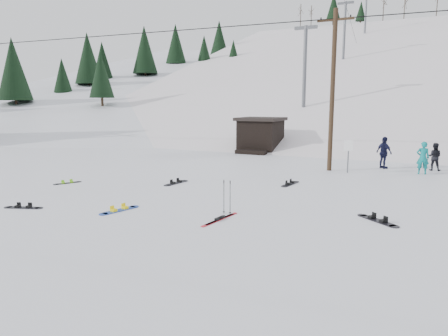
% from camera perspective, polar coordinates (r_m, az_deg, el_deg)
% --- Properties ---
extents(ground, '(200.00, 200.00, 0.00)m').
position_cam_1_polar(ground, '(12.04, -9.19, -9.53)').
color(ground, silver).
rests_on(ground, ground).
extents(ski_slope, '(60.00, 85.24, 65.97)m').
position_cam_1_polar(ski_slope, '(66.50, 19.94, -5.16)').
color(ski_slope, white).
rests_on(ski_slope, ground).
extents(ridge_left, '(47.54, 95.03, 58.38)m').
position_cam_1_polar(ridge_left, '(72.94, -10.09, -2.70)').
color(ridge_left, silver).
rests_on(ridge_left, ground).
extents(treeline_left, '(20.00, 64.00, 10.00)m').
position_cam_1_polar(treeline_left, '(64.00, -13.19, 5.50)').
color(treeline_left, black).
rests_on(treeline_left, ground).
extents(treeline_crest, '(50.00, 6.00, 10.00)m').
position_cam_1_polar(treeline_crest, '(95.55, 22.52, 6.18)').
color(treeline_crest, black).
rests_on(treeline_crest, ski_slope).
extents(utility_pole, '(2.00, 0.26, 9.00)m').
position_cam_1_polar(utility_pole, '(23.72, 15.25, 10.90)').
color(utility_pole, '#3A2819').
rests_on(utility_pole, ground).
extents(trail_sign, '(0.50, 0.09, 1.85)m').
position_cam_1_polar(trail_sign, '(23.24, 17.35, 2.42)').
color(trail_sign, '#595B60').
rests_on(trail_sign, ground).
extents(lift_hut, '(3.40, 4.10, 2.75)m').
position_cam_1_polar(lift_hut, '(32.46, 5.23, 4.77)').
color(lift_hut, black).
rests_on(lift_hut, ground).
extents(lift_tower_near, '(2.20, 0.36, 8.00)m').
position_cam_1_polar(lift_tower_near, '(40.87, 11.49, 14.64)').
color(lift_tower_near, '#595B60').
rests_on(lift_tower_near, ski_slope).
extents(lift_tower_mid, '(2.20, 0.36, 8.00)m').
position_cam_1_polar(lift_tower_mid, '(61.11, 16.85, 18.71)').
color(lift_tower_mid, '#595B60').
rests_on(lift_tower_mid, ski_slope).
extents(lift_tower_far, '(2.20, 0.36, 8.00)m').
position_cam_1_polar(lift_tower_far, '(81.75, 19.62, 20.69)').
color(lift_tower_far, '#595B60').
rests_on(lift_tower_far, ski_slope).
extents(hero_snowboard, '(0.62, 1.62, 0.12)m').
position_cam_1_polar(hero_snowboard, '(15.05, -14.72, -5.80)').
color(hero_snowboard, '#1A3FAA').
rests_on(hero_snowboard, ground).
extents(hero_skis, '(0.39, 1.96, 0.10)m').
position_cam_1_polar(hero_skis, '(13.44, -0.59, -7.29)').
color(hero_skis, '#A9111C').
rests_on(hero_skis, ground).
extents(ski_poles, '(0.33, 0.09, 1.20)m').
position_cam_1_polar(ski_poles, '(14.00, 0.43, -4.13)').
color(ski_poles, black).
rests_on(ski_poles, ground).
extents(board_scatter_a, '(1.42, 0.71, 0.10)m').
position_cam_1_polar(board_scatter_a, '(16.68, -26.73, -5.03)').
color(board_scatter_a, black).
rests_on(board_scatter_a, ground).
extents(board_scatter_b, '(0.45, 1.67, 0.12)m').
position_cam_1_polar(board_scatter_b, '(19.60, -6.86, -2.10)').
color(board_scatter_b, black).
rests_on(board_scatter_b, ground).
extents(board_scatter_c, '(0.74, 1.22, 0.09)m').
position_cam_1_polar(board_scatter_c, '(20.91, -21.46, -1.98)').
color(board_scatter_c, black).
rests_on(board_scatter_c, ground).
extents(board_scatter_d, '(1.40, 1.21, 0.12)m').
position_cam_1_polar(board_scatter_d, '(14.24, 21.08, -6.97)').
color(board_scatter_d, black).
rests_on(board_scatter_d, ground).
extents(board_scatter_f, '(0.48, 1.65, 0.12)m').
position_cam_1_polar(board_scatter_f, '(19.48, 9.44, -2.22)').
color(board_scatter_f, black).
rests_on(board_scatter_f, ground).
extents(skier_teal, '(0.71, 0.51, 1.80)m').
position_cam_1_polar(skier_teal, '(24.46, 26.53, 1.31)').
color(skier_teal, '#0B7576').
rests_on(skier_teal, ground).
extents(skier_dark, '(0.81, 0.64, 1.61)m').
position_cam_1_polar(skier_dark, '(26.10, 27.83, 1.44)').
color(skier_dark, black).
rests_on(skier_dark, ground).
extents(skier_navy, '(1.16, 1.07, 1.90)m').
position_cam_1_polar(skier_navy, '(25.66, 21.90, 2.05)').
color(skier_navy, '#161737').
rests_on(skier_navy, ground).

